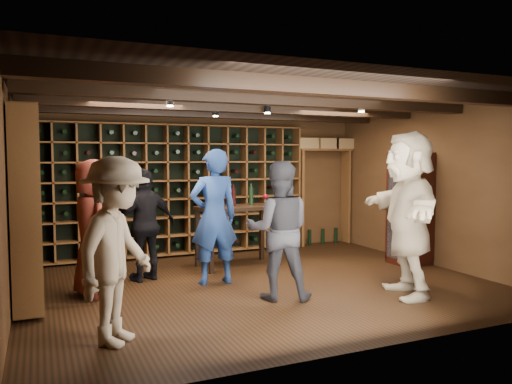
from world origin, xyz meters
name	(u,v)px	position (x,y,z in m)	size (l,w,h in m)	color
ground	(260,284)	(0.00, 0.00, 0.00)	(6.00, 6.00, 0.00)	black
room_shell	(258,103)	(0.00, 0.05, 2.42)	(6.00, 6.00, 6.00)	#51341C
wine_rack_back	(177,190)	(-0.52, 2.33, 1.15)	(4.65, 0.30, 2.20)	brown
wine_rack_left	(28,201)	(-2.83, 0.82, 1.15)	(0.30, 2.65, 2.20)	brown
crate_shelf	(324,164)	(2.41, 2.32, 1.57)	(1.20, 0.32, 2.07)	brown
display_cabinet	(410,211)	(2.71, 0.20, 0.86)	(0.55, 0.50, 1.75)	black
man_blue_shirt	(214,217)	(-0.55, 0.28, 0.91)	(0.66, 0.43, 1.81)	navy
man_grey_suit	(279,230)	(-0.07, -0.73, 0.83)	(0.81, 0.63, 1.66)	#222227
guest_red_floral	(95,228)	(-2.09, 0.28, 0.84)	(0.82, 0.54, 1.68)	maroon
guest_woman_black	(146,225)	(-1.36, 0.81, 0.78)	(0.91, 0.38, 1.55)	black
guest_khaki	(117,251)	(-2.07, -1.44, 0.86)	(1.11, 0.64, 1.71)	gray
guest_beige	(408,214)	(1.45, -1.23, 1.01)	(1.88, 0.60, 2.02)	#BFAE8C
tasting_table	(238,214)	(0.13, 1.13, 0.83)	(1.31, 0.75, 1.23)	black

